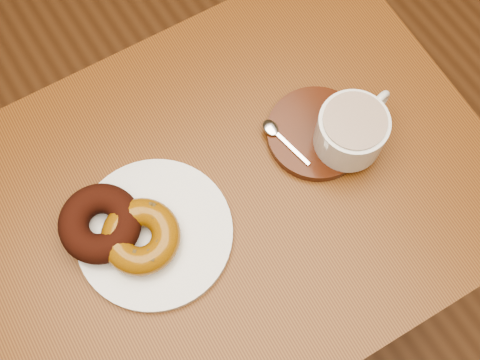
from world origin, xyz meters
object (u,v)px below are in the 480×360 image
cafe_table (230,216)px  coffee_cup (352,130)px  donut_plate (155,233)px  saucer (317,133)px

cafe_table → coffee_cup: coffee_cup is taller
cafe_table → donut_plate: size_ratio=3.66×
donut_plate → cafe_table: bearing=-1.0°
cafe_table → saucer: 0.20m
cafe_table → coffee_cup: bearing=-7.0°
saucer → coffee_cup: 0.06m
saucer → coffee_cup: bearing=-51.8°
donut_plate → coffee_cup: size_ratio=1.68×
cafe_table → donut_plate: donut_plate is taller
donut_plate → saucer: size_ratio=1.47×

